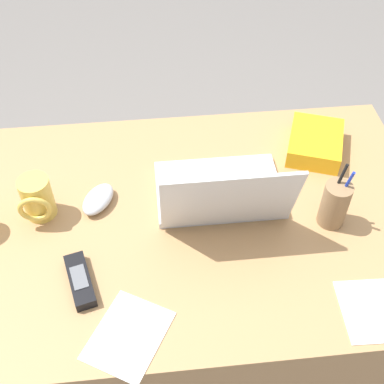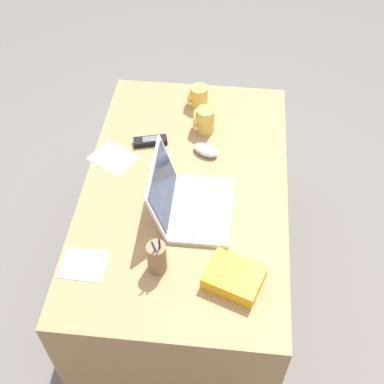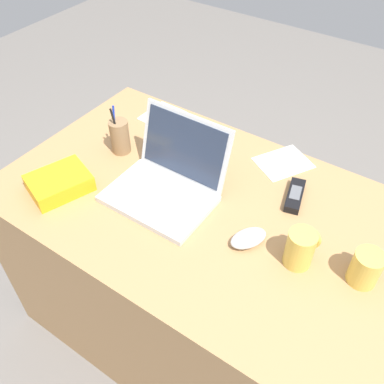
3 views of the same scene
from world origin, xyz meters
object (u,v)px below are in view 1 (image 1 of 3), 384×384
Objects in this scene: laptop at (222,193)px; coffee_mug_white at (37,199)px; computer_mouse at (98,199)px; cordless_phone at (80,280)px; snack_bag at (315,143)px; pen_holder at (335,204)px.

laptop is 0.44m from coffee_mug_white.
computer_mouse is at bearing -6.63° from laptop.
laptop is 2.19× the size of cordless_phone.
computer_mouse is at bearing -172.29° from coffee_mug_white.
cordless_phone is (-0.10, 0.21, -0.04)m from coffee_mug_white.
cordless_phone is 0.72m from snack_bag.
snack_bag is at bearing -149.06° from cordless_phone.
pen_holder is at bearing 83.42° from snack_bag.
coffee_mug_white is (0.14, 0.02, 0.04)m from computer_mouse.
cordless_phone is 0.80× the size of snack_bag.
coffee_mug_white is (0.44, -0.02, 0.01)m from laptop.
cordless_phone is at bearing 30.20° from laptop.
snack_bag is (-0.28, -0.17, -0.02)m from laptop.
pen_holder is 0.26m from snack_bag.
snack_bag is (-0.72, -0.16, -0.03)m from coffee_mug_white.
pen_holder is at bearing -163.28° from computer_mouse.
laptop is 1.82× the size of pen_holder.
pen_holder is at bearing 163.06° from laptop.
snack_bag is (-0.03, -0.25, -0.03)m from pen_holder.
computer_mouse is 0.57m from pen_holder.
computer_mouse is 0.14m from coffee_mug_white.
coffee_mug_white reaches higher than snack_bag.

